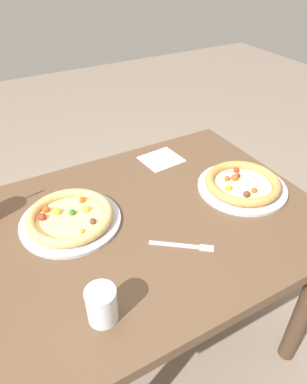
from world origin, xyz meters
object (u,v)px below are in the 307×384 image
object	(u,v)px
water_cup_clear	(102,305)
pizza_near	(242,184)
pizza_far	(70,218)
fork	(185,246)

from	to	relation	value
water_cup_clear	pizza_near	bearing A→B (deg)	20.76
pizza_far	water_cup_clear	world-z (taller)	water_cup_clear
pizza_near	pizza_far	world-z (taller)	same
pizza_far	water_cup_clear	distance (m)	0.39
pizza_near	water_cup_clear	bearing A→B (deg)	-159.24
pizza_far	pizza_near	bearing A→B (deg)	-11.95
pizza_near	water_cup_clear	size ratio (longest dim) A/B	3.31
water_cup_clear	fork	size ratio (longest dim) A/B	0.59
pizza_far	water_cup_clear	bearing A→B (deg)	-96.58
pizza_far	water_cup_clear	size ratio (longest dim) A/B	3.33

